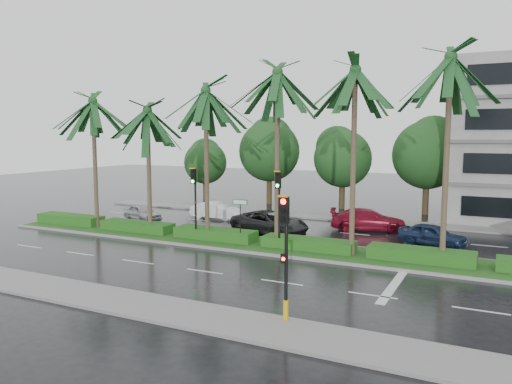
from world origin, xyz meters
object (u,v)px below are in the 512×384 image
at_px(signal_near, 285,253).
at_px(car_white, 216,210).
at_px(street_sign, 240,210).
at_px(car_darkgrey, 270,223).
at_px(car_red, 368,220).
at_px(signal_median_left, 194,193).
at_px(car_silver, 142,213).
at_px(car_blue, 432,235).

distance_m(signal_near, car_white, 21.88).
distance_m(street_sign, car_darkgrey, 4.32).
height_order(car_darkgrey, car_red, car_darkgrey).
bearing_deg(car_red, signal_median_left, 119.15).
relative_size(street_sign, car_silver, 0.70).
distance_m(signal_median_left, street_sign, 3.13).
height_order(car_white, car_blue, same).
xyz_separation_m(car_silver, car_white, (4.50, 3.25, 0.03)).
xyz_separation_m(signal_median_left, car_white, (-3.13, 7.72, -2.34)).
bearing_deg(street_sign, signal_median_left, -176.53).
relative_size(signal_near, car_white, 1.09).
height_order(car_white, car_darkgrey, car_darkgrey).
relative_size(signal_near, street_sign, 1.68).
height_order(street_sign, car_red, street_sign).
bearing_deg(car_silver, car_white, -33.00).
height_order(signal_median_left, car_silver, signal_median_left).
bearing_deg(car_white, signal_near, -143.96).
bearing_deg(street_sign, car_darkgrey, 89.82).
bearing_deg(signal_median_left, car_blue, 21.89).
relative_size(signal_near, car_red, 0.86).
xyz_separation_m(signal_near, signal_median_left, (-10.00, 9.69, 0.49)).
relative_size(street_sign, car_blue, 0.67).
height_order(car_red, car_blue, car_red).
bearing_deg(car_darkgrey, signal_near, -138.07).
relative_size(car_darkgrey, car_red, 1.07).
distance_m(street_sign, car_red, 9.86).
bearing_deg(car_red, street_sign, 130.73).
relative_size(car_silver, car_red, 0.73).
xyz_separation_m(street_sign, car_white, (-6.13, 7.54, -1.47)).
bearing_deg(car_silver, street_sign, -90.81).
bearing_deg(signal_near, signal_median_left, 135.91).
distance_m(signal_median_left, car_red, 12.06).
distance_m(signal_near, car_blue, 15.32).
relative_size(signal_near, car_silver, 1.18).
relative_size(car_white, car_darkgrey, 0.74).
bearing_deg(car_darkgrey, car_silver, 104.28).
bearing_deg(car_white, car_silver, 124.86).
bearing_deg(car_silver, car_blue, -66.76).
distance_m(car_darkgrey, car_red, 6.78).
distance_m(signal_near, street_sign, 12.11).
relative_size(street_sign, car_darkgrey, 0.48).
bearing_deg(signal_near, car_darkgrey, 116.58).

